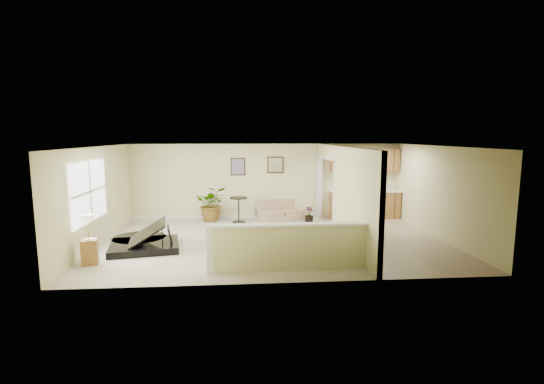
{
  "coord_description": "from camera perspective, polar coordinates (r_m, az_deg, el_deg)",
  "views": [
    {
      "loc": [
        -0.86,
        -10.11,
        2.78
      ],
      "look_at": [
        -0.02,
        0.4,
        1.26
      ],
      "focal_mm": 26.0,
      "sensor_mm": 36.0,
      "label": 1
    }
  ],
  "objects": [
    {
      "name": "loveseat",
      "position": [
        13.02,
        1.19,
        -2.69
      ],
      "size": [
        1.74,
        1.3,
        0.84
      ],
      "rotation": [
        0.0,
        0.0,
        0.36
      ],
      "color": "tan",
      "rests_on": "floor"
    },
    {
      "name": "back_wall",
      "position": [
        13.23,
        -0.81,
        1.57
      ],
      "size": [
        9.0,
        0.04,
        2.5
      ],
      "primitive_type": "cube",
      "color": "beige",
      "rests_on": "floor"
    },
    {
      "name": "kitchen_cabinets",
      "position": [
        13.61,
        12.8,
        -0.06
      ],
      "size": [
        2.36,
        0.65,
        2.33
      ],
      "color": "#9B6333",
      "rests_on": "floor"
    },
    {
      "name": "piano_bench",
      "position": [
        10.16,
        -7.55,
        -6.4
      ],
      "size": [
        0.56,
        0.76,
        0.46
      ],
      "primitive_type": "cube",
      "rotation": [
        0.0,
        0.0,
        0.35
      ],
      "color": "black",
      "rests_on": "floor"
    },
    {
      "name": "pony_half_wall",
      "position": [
        8.19,
        2.2,
        -7.83
      ],
      "size": [
        3.42,
        0.22,
        1.0
      ],
      "color": "beige",
      "rests_on": "floor"
    },
    {
      "name": "floor",
      "position": [
        10.53,
        0.29,
        -7.1
      ],
      "size": [
        9.0,
        9.0,
        0.0
      ],
      "primitive_type": "plane",
      "color": "#B4AA8C",
      "rests_on": "ground"
    },
    {
      "name": "lamp_stand",
      "position": [
        9.44,
        -24.97,
        -6.77
      ],
      "size": [
        0.39,
        0.39,
        1.1
      ],
      "color": "#9B6333",
      "rests_on": "floor"
    },
    {
      "name": "kitchen_vinyl",
      "position": [
        11.23,
        16.63,
        -6.45
      ],
      "size": [
        2.7,
        6.0,
        0.01
      ],
      "primitive_type": "cube",
      "color": "gray",
      "rests_on": "floor"
    },
    {
      "name": "piano",
      "position": [
        10.28,
        -18.11,
        -4.24
      ],
      "size": [
        2.08,
        2.12,
        1.52
      ],
      "rotation": [
        0.0,
        0.0,
        0.18
      ],
      "color": "black",
      "rests_on": "floor"
    },
    {
      "name": "front_wall",
      "position": [
        7.33,
        2.29,
        -3.85
      ],
      "size": [
        9.0,
        0.04,
        2.5
      ],
      "primitive_type": "cube",
      "color": "beige",
      "rests_on": "floor"
    },
    {
      "name": "palm_plant",
      "position": [
        12.99,
        -8.67,
        -1.72
      ],
      "size": [
        1.09,
        0.96,
        1.14
      ],
      "color": "black",
      "rests_on": "floor"
    },
    {
      "name": "small_plant",
      "position": [
        12.81,
        5.41,
        -3.41
      ],
      "size": [
        0.36,
        0.36,
        0.49
      ],
      "color": "black",
      "rests_on": "floor"
    },
    {
      "name": "accent_table",
      "position": [
        12.61,
        -4.85,
        -2.1
      ],
      "size": [
        0.57,
        0.57,
        0.83
      ],
      "color": "black",
      "rests_on": "floor"
    },
    {
      "name": "ceiling",
      "position": [
        10.16,
        0.3,
        6.63
      ],
      "size": [
        9.0,
        6.0,
        0.04
      ],
      "primitive_type": "cube",
      "color": "silver",
      "rests_on": "back_wall"
    },
    {
      "name": "wall_art_left",
      "position": [
        13.13,
        -4.95,
        3.68
      ],
      "size": [
        0.48,
        0.04,
        0.58
      ],
      "color": "#382114",
      "rests_on": "back_wall"
    },
    {
      "name": "left_wall",
      "position": [
        10.86,
        -24.1,
        -0.61
      ],
      "size": [
        0.04,
        6.0,
        2.5
      ],
      "primitive_type": "cube",
      "color": "beige",
      "rests_on": "floor"
    },
    {
      "name": "interior_partition",
      "position": [
        10.82,
        9.72,
        -0.2
      ],
      "size": [
        0.18,
        5.99,
        2.5
      ],
      "color": "beige",
      "rests_on": "floor"
    },
    {
      "name": "right_wall",
      "position": [
        11.55,
        23.14,
        -0.06
      ],
      "size": [
        0.04,
        6.0,
        2.5
      ],
      "primitive_type": "cube",
      "color": "beige",
      "rests_on": "floor"
    },
    {
      "name": "left_window",
      "position": [
        10.36,
        -25.0,
        0.06
      ],
      "size": [
        0.05,
        2.15,
        1.45
      ],
      "primitive_type": "cube",
      "color": "white",
      "rests_on": "left_wall"
    },
    {
      "name": "wall_mirror",
      "position": [
        13.17,
        0.5,
        3.95
      ],
      "size": [
        0.55,
        0.04,
        0.55
      ],
      "color": "#382114",
      "rests_on": "back_wall"
    }
  ]
}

